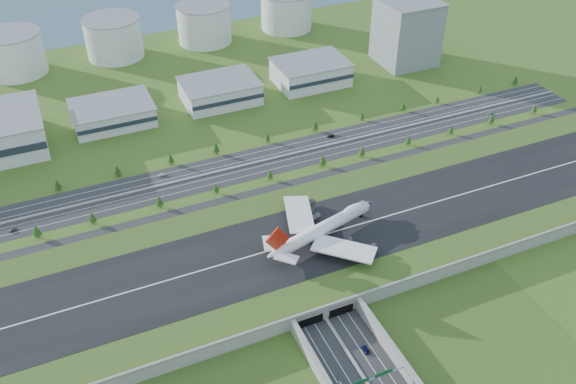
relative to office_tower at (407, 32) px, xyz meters
name	(u,v)px	position (x,y,z in m)	size (l,w,h in m)	color
ground	(286,257)	(-200.00, -195.00, -27.50)	(1200.00, 1200.00, 0.00)	#345D1D
airfield_deck	(286,251)	(-200.00, -195.09, -23.38)	(520.00, 100.00, 9.20)	gray
sign_gantry_near	(372,380)	(-200.00, -290.04, -20.55)	(38.70, 0.70, 9.80)	gray
north_expressway	(230,169)	(-200.00, -100.00, -27.44)	(560.00, 36.00, 0.12)	#28282B
tree_row	(232,164)	(-199.06, -101.38, -22.69)	(503.24, 48.76, 8.50)	#3D2819
hangar_mid_a	(113,113)	(-260.00, -5.00, -20.00)	(58.00, 42.00, 15.00)	silver
hangar_mid_b	(220,91)	(-175.00, -5.00, -19.00)	(58.00, 42.00, 17.00)	silver
hangar_mid_c	(311,72)	(-95.00, -5.00, -18.00)	(58.00, 42.00, 19.00)	silver
office_tower	(407,32)	(0.00, 0.00, 0.00)	(46.00, 46.00, 55.00)	gray
fuel_tank_a	(14,54)	(-320.00, 115.00, -10.00)	(50.00, 50.00, 35.00)	silver
fuel_tank_b	(114,38)	(-235.00, 115.00, -10.00)	(50.00, 50.00, 35.00)	silver
fuel_tank_c	(204,24)	(-150.00, 115.00, -10.00)	(50.00, 50.00, 35.00)	silver
fuel_tank_d	(286,11)	(-65.00, 115.00, -10.00)	(50.00, 50.00, 35.00)	silver
boeing_747	(323,228)	(-178.09, -196.55, -12.64)	(77.09, 71.94, 24.34)	white
car_0	(341,384)	(-211.10, -282.86, -26.72)	(1.55, 3.85, 1.31)	silver
car_2	(366,349)	(-191.30, -270.37, -26.62)	(2.51, 5.45, 1.51)	#0C0D3D
car_4	(13,230)	(-339.31, -109.78, -26.58)	(1.90, 4.72, 1.61)	#504F53
car_5	(331,136)	(-118.83, -90.40, -26.54)	(1.78, 5.10, 1.68)	black
car_6	(490,113)	(9.60, -109.81, -26.62)	(2.53, 5.48, 1.52)	#ACACB1
car_7	(162,175)	(-244.59, -89.41, -26.59)	(2.21, 5.45, 1.58)	silver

